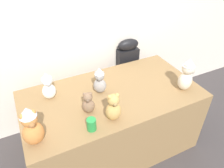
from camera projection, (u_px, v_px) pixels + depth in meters
The scene contains 11 objects.
ground_plane at pixel (122, 160), 2.44m from camera, with size 10.00×10.00×0.00m, color #3D3838.
wall_back at pixel (84, 21), 2.38m from camera, with size 7.00×0.08×2.60m, color silver.
display_table at pixel (112, 121), 2.39m from camera, with size 1.80×0.95×0.79m, color olive.
instrument_case at pixel (127, 74), 2.94m from camera, with size 0.29×0.14×1.03m.
teddy_bear_snow at pixel (48, 86), 2.03m from camera, with size 0.13×0.12×0.29m.
teddy_bear_mocha at pixel (88, 103), 1.88m from camera, with size 0.14×0.13×0.22m.
teddy_bear_ash at pixel (100, 81), 2.10m from camera, with size 0.16×0.16×0.28m.
teddy_bear_honey at pixel (113, 108), 1.80m from camera, with size 0.15×0.13×0.27m.
teddy_bear_cream at pixel (186, 75), 2.13m from camera, with size 0.20×0.18×0.36m.
teddy_bear_ginger at pixel (31, 126), 1.57m from camera, with size 0.18×0.16×0.36m.
party_cup_green at pixel (91, 124), 1.74m from camera, with size 0.08×0.08×0.11m, color #238C3D.
Camera 1 is at (-0.74, -1.27, 2.14)m, focal length 34.19 mm.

